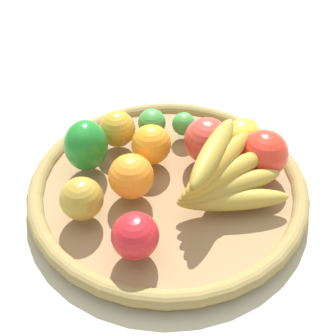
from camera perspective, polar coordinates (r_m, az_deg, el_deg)
The scene contains 14 objects.
ground_plane at distance 0.72m, azimuth 0.00°, elevation -3.30°, with size 2.40×2.40×0.00m, color #BBB29B.
basket at distance 0.71m, azimuth 0.00°, elevation -2.30°, with size 0.47×0.47×0.04m.
orange_1 at distance 0.71m, azimuth -2.04°, elevation 3.35°, with size 0.07×0.07×0.07m, color orange.
banana_bunch at distance 0.64m, azimuth 7.75°, elevation -0.85°, with size 0.18×0.17×0.09m.
bell_pepper at distance 0.71m, azimuth -11.12°, elevation 3.05°, with size 0.08×0.07×0.09m, color #1E7E2A.
apple_3 at distance 0.63m, azimuth -11.66°, elevation -4.20°, with size 0.07×0.07×0.07m, color #AD8930.
orange_0 at distance 0.65m, azimuth -5.16°, elevation -1.00°, with size 0.07×0.07×0.07m, color orange.
apple_0 at distance 0.71m, azimuth 5.31°, elevation 3.79°, with size 0.08×0.08×0.08m, color #DC4135.
lime_1 at distance 0.78m, azimuth -2.22°, elevation 6.21°, with size 0.05×0.05×0.05m, color #439541.
apple_4 at distance 0.70m, azimuth 12.97°, elevation 1.92°, with size 0.08×0.08×0.08m, color red.
lemon_0 at distance 0.76m, azimuth 10.24°, elevation 4.52°, with size 0.07×0.05×0.05m, color yellow.
apple_1 at distance 0.57m, azimuth -4.51°, elevation -9.21°, with size 0.07×0.07×0.07m, color red.
lime_0 at distance 0.78m, azimuth 2.15°, elevation 6.04°, with size 0.04×0.04×0.04m, color green.
apple_2 at distance 0.75m, azimuth -6.95°, elevation 5.33°, with size 0.07×0.07×0.07m, color #BB8D2A.
Camera 1 is at (0.28, 0.43, 0.51)m, focal length 44.62 mm.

